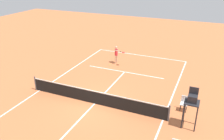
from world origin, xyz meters
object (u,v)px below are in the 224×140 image
player_serving (117,53)px  courtside_chair_mid (184,103)px  tennis_ball (110,64)px  umpire_chair (192,102)px

player_serving → courtside_chair_mid: player_serving is taller
player_serving → courtside_chair_mid: 9.00m
tennis_ball → player_serving: bearing=-122.6°
player_serving → tennis_ball: player_serving is taller
player_serving → courtside_chair_mid: size_ratio=1.76×
player_serving → umpire_chair: 10.44m
player_serving → tennis_ball: (0.41, 0.64, -0.96)m
player_serving → umpire_chair: (-7.46, 7.27, 0.61)m
tennis_ball → umpire_chair: size_ratio=0.03×
player_serving → tennis_ball: size_ratio=24.63×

